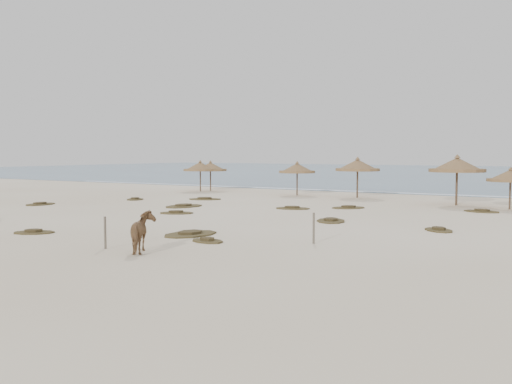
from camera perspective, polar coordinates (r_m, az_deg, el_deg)
ground at (r=25.06m, az=-7.30°, el=-3.63°), size 160.00×160.00×0.00m
ocean at (r=95.69m, az=22.08°, el=1.73°), size 200.00×100.00×0.01m
foam_line at (r=48.07m, az=12.48°, el=-0.04°), size 70.00×0.60×0.01m
palapa_0 at (r=49.04m, az=-4.58°, el=2.49°), size 3.68×3.68×2.62m
palapa_1 at (r=48.58m, az=-5.60°, el=2.51°), size 3.71×3.71×2.66m
palapa_2 at (r=43.98m, az=4.14°, el=2.35°), size 3.75×3.75×2.64m
palapa_3 at (r=42.11m, az=10.12°, el=2.60°), size 4.19×4.19×3.00m
palapa_4 at (r=37.61m, az=19.47°, el=2.50°), size 4.53×4.53×3.20m
palapa_5 at (r=36.10m, az=24.10°, el=1.45°), size 3.15×3.15×2.48m
horse at (r=19.20m, az=-11.24°, el=-3.96°), size 1.53×1.73×1.36m
fence_post_near at (r=20.24m, az=-14.85°, el=-3.96°), size 0.08×0.08×1.12m
fence_post_far at (r=20.77m, az=5.79°, el=-3.62°), size 0.08×0.08×1.13m
scrub_0 at (r=38.45m, az=-20.77°, el=-1.13°), size 1.61×2.26×0.16m
scrub_1 at (r=34.97m, az=-7.24°, el=-1.38°), size 2.00×2.84×0.16m
scrub_2 at (r=31.14m, az=-7.98°, el=-2.05°), size 2.20×1.92×0.16m
scrub_3 at (r=27.53m, az=7.51°, el=-2.84°), size 2.08×2.46×0.16m
scrub_4 at (r=25.28m, az=17.80°, el=-3.61°), size 1.81×1.86×0.16m
scrub_6 at (r=40.08m, az=-5.15°, el=-0.68°), size 2.73×2.40×0.16m
scrub_7 at (r=34.17m, az=9.22°, el=-1.53°), size 2.36×2.41×0.16m
scrub_8 at (r=40.63m, az=-12.01°, el=-0.69°), size 1.90×2.08×0.16m
scrub_9 at (r=23.05m, az=-6.57°, el=-4.16°), size 2.04×2.72×0.16m
scrub_10 at (r=34.00m, az=21.65°, el=-1.79°), size 2.10×1.52×0.16m
scrub_11 at (r=25.11m, az=-21.32°, el=-3.74°), size 1.99×1.80×0.16m
scrub_12 at (r=21.24m, az=-4.87°, el=-4.85°), size 1.57×1.20×0.16m
scrub_13 at (r=33.42m, az=3.66°, el=-1.61°), size 2.33×1.82×0.16m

